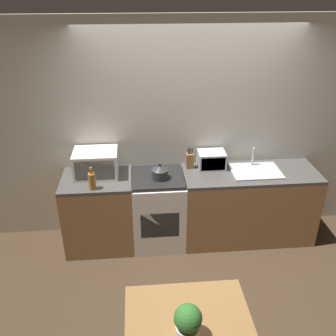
{
  "coord_description": "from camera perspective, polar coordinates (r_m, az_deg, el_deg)",
  "views": [
    {
      "loc": [
        -0.61,
        -3.0,
        2.93
      ],
      "look_at": [
        -0.28,
        0.65,
        1.05
      ],
      "focal_mm": 40.0,
      "sensor_mm": 36.0,
      "label": 1
    }
  ],
  "objects": [
    {
      "name": "dining_table",
      "position": [
        2.91,
        3.22,
        -23.91
      ],
      "size": [
        0.9,
        0.8,
        0.76
      ],
      "color": "brown",
      "rests_on": "ground_plane"
    },
    {
      "name": "knife_block",
      "position": [
        4.42,
        3.38,
        1.16
      ],
      "size": [
        0.08,
        0.08,
        0.25
      ],
      "color": "brown",
      "rests_on": "counter_right_run"
    },
    {
      "name": "wall_back",
      "position": [
        4.44,
        3.17,
        5.61
      ],
      "size": [
        10.0,
        0.06,
        2.6
      ],
      "color": "beige",
      "rests_on": "ground_plane"
    },
    {
      "name": "toaster_oven",
      "position": [
        4.45,
        6.63,
        1.24
      ],
      "size": [
        0.32,
        0.25,
        0.2
      ],
      "color": "#ADAFB5",
      "rests_on": "counter_right_run"
    },
    {
      "name": "kettle",
      "position": [
        4.19,
        -1.27,
        -0.63
      ],
      "size": [
        0.18,
        0.18,
        0.19
      ],
      "color": "#2D2D2D",
      "rests_on": "stove_range"
    },
    {
      "name": "bottle",
      "position": [
        4.05,
        -11.5,
        -1.91
      ],
      "size": [
        0.08,
        0.08,
        0.26
      ],
      "color": "olive",
      "rests_on": "counter_left_run"
    },
    {
      "name": "microwave",
      "position": [
        4.31,
        -10.92,
        0.72
      ],
      "size": [
        0.49,
        0.38,
        0.29
      ],
      "color": "silver",
      "rests_on": "counter_left_run"
    },
    {
      "name": "counter_right_run",
      "position": [
        4.68,
        12.02,
        -5.5
      ],
      "size": [
        1.58,
        0.62,
        0.9
      ],
      "color": "olive",
      "rests_on": "ground_plane"
    },
    {
      "name": "sink_basin",
      "position": [
        4.47,
        13.19,
        -0.4
      ],
      "size": [
        0.57,
        0.42,
        0.24
      ],
      "color": "#ADAFB5",
      "rests_on": "counter_right_run"
    },
    {
      "name": "ground_plane",
      "position": [
        4.24,
        4.81,
        -16.71
      ],
      "size": [
        16.0,
        16.0,
        0.0
      ],
      "primitive_type": "plane",
      "color": "#3D2D1E"
    },
    {
      "name": "potted_plant",
      "position": [
        2.66,
        3.04,
        -22.45
      ],
      "size": [
        0.19,
        0.19,
        0.28
      ],
      "color": "beige",
      "rests_on": "dining_table"
    },
    {
      "name": "counter_left_run",
      "position": [
        4.52,
        -10.42,
        -6.61
      ],
      "size": [
        0.79,
        0.62,
        0.9
      ],
      "color": "olive",
      "rests_on": "ground_plane"
    },
    {
      "name": "stove_range",
      "position": [
        4.5,
        -1.49,
        -6.32
      ],
      "size": [
        0.6,
        0.62,
        0.9
      ],
      "color": "silver",
      "rests_on": "ground_plane"
    }
  ]
}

